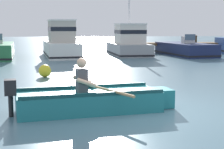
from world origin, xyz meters
name	(u,v)px	position (x,y,z in m)	size (l,w,h in m)	color
ground_plane	(155,109)	(0.00, 0.00, 0.00)	(120.00, 120.00, 0.00)	slate
wooden_dock	(221,44)	(9.12, 17.67, 0.62)	(14.30, 1.64, 1.28)	brown
rowboat_with_person	(92,100)	(-1.42, -0.05, 0.25)	(3.72, 1.80, 1.19)	#1E727A
moored_boat_white	(61,43)	(-2.39, 14.80, 0.83)	(2.56, 5.73, 2.27)	white
moored_boat_grey	(129,44)	(1.94, 15.48, 0.75)	(2.43, 4.92, 3.71)	gray
moored_boat_navy	(185,50)	(5.51, 14.92, 0.38)	(2.86, 5.47, 1.38)	#19234C
mooring_buoy	(45,71)	(-2.81, 5.67, 0.23)	(0.46, 0.46, 0.46)	yellow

